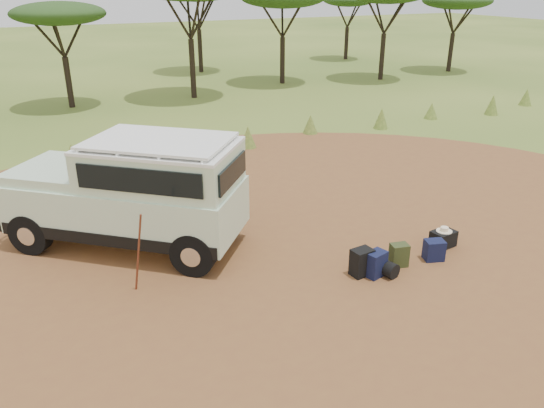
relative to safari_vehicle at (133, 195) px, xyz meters
name	(u,v)px	position (x,y,z in m)	size (l,w,h in m)	color
ground	(276,270)	(2.36, -2.41, -1.25)	(140.00, 140.00, 0.00)	#496624
dirt_clearing	(276,270)	(2.36, -2.41, -1.25)	(23.00, 23.00, 0.01)	brown
grass_fringe	(168,145)	(2.48, 6.26, -0.85)	(36.60, 1.60, 0.90)	#496624
safari_vehicle	(133,195)	(0.00, 0.00, 0.00)	(5.38, 4.98, 2.59)	silver
walking_staff	(138,253)	(-0.38, -2.01, -0.41)	(0.04, 0.04, 1.70)	maroon
backpack_black	(362,262)	(3.88, -3.37, -0.96)	(0.43, 0.32, 0.59)	black
backpack_navy	(376,264)	(4.11, -3.53, -0.97)	(0.42, 0.30, 0.55)	#131A3C
backpack_olive	(399,255)	(4.81, -3.40, -0.99)	(0.37, 0.27, 0.51)	#3B431F
duffel_navy	(434,250)	(5.68, -3.52, -1.02)	(0.41, 0.31, 0.46)	#131A3C
hard_case	(443,239)	(6.30, -3.12, -1.06)	(0.54, 0.39, 0.39)	black
stuff_sack	(389,269)	(4.35, -3.67, -1.08)	(0.33, 0.33, 0.33)	black
safari_hat	(444,230)	(6.30, -3.12, -0.83)	(0.36, 0.36, 0.10)	beige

